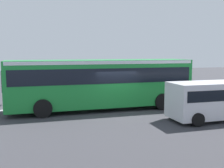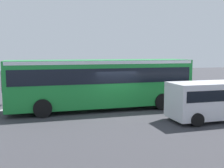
{
  "view_description": "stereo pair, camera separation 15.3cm",
  "coord_description": "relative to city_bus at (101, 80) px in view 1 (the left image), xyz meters",
  "views": [
    {
      "loc": [
        4.91,
        15.84,
        3.63
      ],
      "look_at": [
        -0.09,
        -0.81,
        1.6
      ],
      "focal_mm": 43.73,
      "sensor_mm": 36.0,
      "label": 1
    },
    {
      "loc": [
        4.76,
        15.89,
        3.63
      ],
      "look_at": [
        -0.09,
        -0.81,
        1.6
      ],
      "focal_mm": 43.73,
      "sensor_mm": 36.0,
      "label": 2
    }
  ],
  "objects": [
    {
      "name": "city_bus",
      "position": [
        0.0,
        0.0,
        0.0
      ],
      "size": [
        11.54,
        2.85,
        3.15
      ],
      "color": "#1E8C38",
      "rests_on": "ground"
    },
    {
      "name": "lane_dash_left",
      "position": [
        -2.65,
        -1.47,
        -1.88
      ],
      "size": [
        2.0,
        0.2,
        0.01
      ],
      "primitive_type": "cube",
      "color": "silver",
      "rests_on": "ground"
    },
    {
      "name": "lane_dash_leftmost",
      "position": [
        -6.65,
        -1.47,
        -1.88
      ],
      "size": [
        2.0,
        0.2,
        0.01
      ],
      "primitive_type": "cube",
      "color": "silver",
      "rests_on": "ground"
    },
    {
      "name": "ground",
      "position": [
        -0.65,
        0.79,
        -1.88
      ],
      "size": [
        80.0,
        80.0,
        0.0
      ],
      "primitive_type": "plane",
      "color": "#38383D"
    },
    {
      "name": "traffic_sign",
      "position": [
        4.97,
        -3.86,
        0.01
      ],
      "size": [
        0.08,
        0.6,
        2.8
      ],
      "color": "slate",
      "rests_on": "ground"
    },
    {
      "name": "lane_dash_centre",
      "position": [
        1.35,
        -1.47,
        -1.88
      ],
      "size": [
        2.0,
        0.2,
        0.01
      ],
      "primitive_type": "cube",
      "color": "silver",
      "rests_on": "ground"
    },
    {
      "name": "lane_dash_right",
      "position": [
        5.35,
        -1.47,
        -1.88
      ],
      "size": [
        2.0,
        0.2,
        0.01
      ],
      "primitive_type": "cube",
      "color": "silver",
      "rests_on": "ground"
    },
    {
      "name": "parked_van",
      "position": [
        -5.1,
        4.36,
        -0.7
      ],
      "size": [
        4.8,
        2.17,
        2.05
      ],
      "color": "silver",
      "rests_on": "ground"
    }
  ]
}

